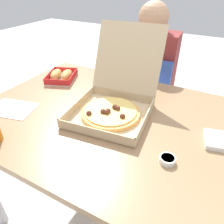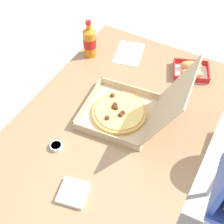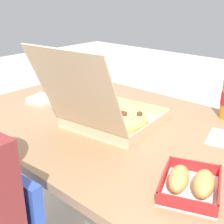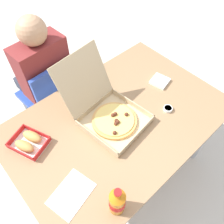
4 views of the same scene
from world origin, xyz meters
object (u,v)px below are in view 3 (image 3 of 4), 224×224
at_px(napkin_pile, 42,99).
at_px(pizza_box_open, 110,115).
at_px(bread_side_box, 191,183).
at_px(dipping_sauce_cup, 90,96).

bearing_deg(napkin_pile, pizza_box_open, 179.25).
height_order(bread_side_box, dipping_sauce_cup, bread_side_box).
xyz_separation_m(pizza_box_open, napkin_pile, (0.46, -0.01, -0.04)).
xyz_separation_m(napkin_pile, dipping_sauce_cup, (-0.15, -0.19, 0.00)).
relative_size(napkin_pile, dipping_sauce_cup, 1.96).
relative_size(pizza_box_open, dipping_sauce_cup, 9.04).
height_order(bread_side_box, napkin_pile, bread_side_box).
distance_m(pizza_box_open, dipping_sauce_cup, 0.37).
xyz_separation_m(bread_side_box, dipping_sauce_cup, (0.76, -0.36, -0.01)).
bearing_deg(bread_side_box, napkin_pile, -10.56).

